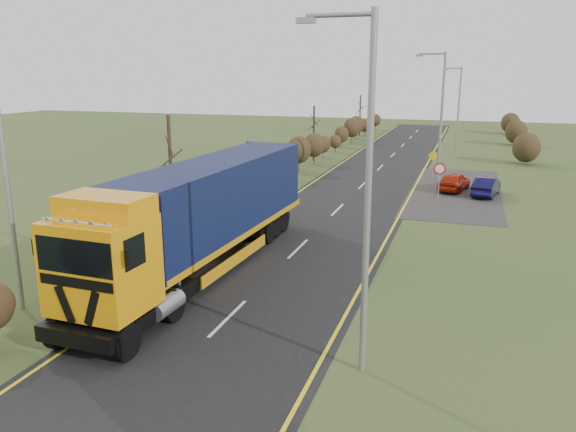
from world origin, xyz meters
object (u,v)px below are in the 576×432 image
Objects in this scene: lorry at (203,211)px; streetlight_near at (364,184)px; car_blue_sedan at (486,187)px; car_red_hatchback at (454,182)px; speed_sign at (439,175)px.

streetlight_near is at bearing -35.41° from lorry.
car_blue_sedan is at bearing 81.52° from streetlight_near.
lorry is 4.36× the size of car_red_hatchback.
car_red_hatchback is 5.14m from speed_sign.
lorry is at bearing 79.26° from car_red_hatchback.
lorry is at bearing 142.28° from streetlight_near.
streetlight_near is (-3.71, -24.89, 4.64)m from car_blue_sedan.
streetlight_near reaches higher than car_blue_sedan.
car_blue_sedan is at bearing 61.64° from lorry.
car_blue_sedan is (2.09, -1.09, -0.02)m from car_red_hatchback.
lorry reaches higher than car_red_hatchback.
streetlight_near is (-1.62, -25.98, 4.63)m from car_red_hatchback.
lorry is 9.95m from streetlight_near.
car_blue_sedan is (11.29, 19.04, -1.96)m from lorry.
lorry is 6.16× the size of speed_sign.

